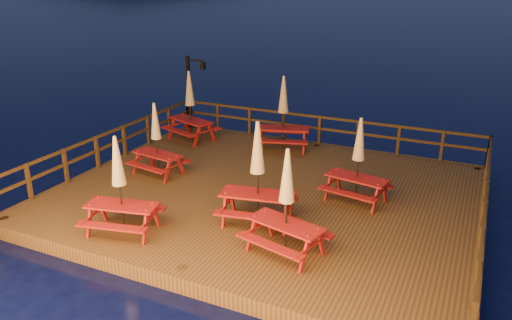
% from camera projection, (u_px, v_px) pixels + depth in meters
% --- Properties ---
extents(ground, '(500.00, 500.00, 0.00)m').
position_uv_depth(ground, '(267.00, 203.00, 15.02)').
color(ground, black).
rests_on(ground, ground).
extents(deck, '(12.00, 10.00, 0.40)m').
position_uv_depth(deck, '(267.00, 197.00, 14.95)').
color(deck, '#452D16').
rests_on(deck, ground).
extents(deck_piles, '(11.44, 9.44, 1.40)m').
position_uv_depth(deck_piles, '(267.00, 212.00, 15.13)').
color(deck_piles, '#322210').
rests_on(deck_piles, ground).
extents(railing, '(11.80, 9.75, 1.10)m').
position_uv_depth(railing, '(290.00, 149.00, 16.12)').
color(railing, '#322210').
rests_on(railing, deck).
extents(lamp_post, '(0.85, 0.18, 3.00)m').
position_uv_depth(lamp_post, '(192.00, 86.00, 20.26)').
color(lamp_post, black).
rests_on(lamp_post, deck).
extents(picnic_table_0, '(2.04, 1.80, 2.52)m').
position_uv_depth(picnic_table_0, '(119.00, 184.00, 12.04)').
color(picnic_table_0, maroon).
rests_on(picnic_table_0, deck).
extents(picnic_table_1, '(2.17, 1.90, 2.72)m').
position_uv_depth(picnic_table_1, '(258.00, 172.00, 12.50)').
color(picnic_table_1, maroon).
rests_on(picnic_table_1, deck).
extents(picnic_table_2, '(2.08, 1.85, 2.54)m').
position_uv_depth(picnic_table_2, '(287.00, 201.00, 11.11)').
color(picnic_table_2, maroon).
rests_on(picnic_table_2, deck).
extents(picnic_table_3, '(2.28, 2.08, 2.68)m').
position_uv_depth(picnic_table_3, '(190.00, 105.00, 19.00)').
color(picnic_table_3, maroon).
rests_on(picnic_table_3, deck).
extents(picnic_table_4, '(2.28, 2.05, 2.71)m').
position_uv_depth(picnic_table_4, '(283.00, 112.00, 17.96)').
color(picnic_table_4, maroon).
rests_on(picnic_table_4, deck).
extents(picnic_table_5, '(1.94, 1.69, 2.45)m').
position_uv_depth(picnic_table_5, '(358.00, 159.00, 13.75)').
color(picnic_table_5, maroon).
rests_on(picnic_table_5, deck).
extents(picnic_table_6, '(1.84, 1.60, 2.35)m').
position_uv_depth(picnic_table_6, '(156.00, 138.00, 15.69)').
color(picnic_table_6, maroon).
rests_on(picnic_table_6, deck).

